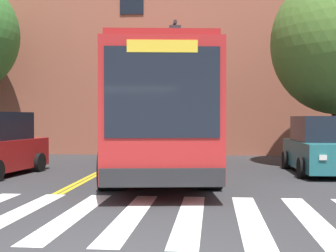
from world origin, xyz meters
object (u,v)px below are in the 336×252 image
Objects in this scene: traffic_light_overhead at (172,69)px; car_teal_far_lane at (323,147)px; city_bus at (158,113)px; car_silver_behind_bus at (188,136)px.

car_teal_far_lane is at bearing -13.68° from traffic_light_overhead.
car_teal_far_lane is (5.12, 0.21, -1.07)m from city_bus.
city_bus is 5.24m from car_teal_far_lane.
car_teal_far_lane is 5.55m from traffic_light_overhead.
car_teal_far_lane is at bearing -63.89° from car_silver_behind_bus.
car_teal_far_lane is 1.09× the size of car_silver_behind_bus.
car_teal_far_lane is 0.82× the size of traffic_light_overhead.
traffic_light_overhead is (0.35, 1.37, 1.51)m from city_bus.
city_bus is at bearing -177.63° from car_teal_far_lane.
city_bus is at bearing -104.25° from traffic_light_overhead.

